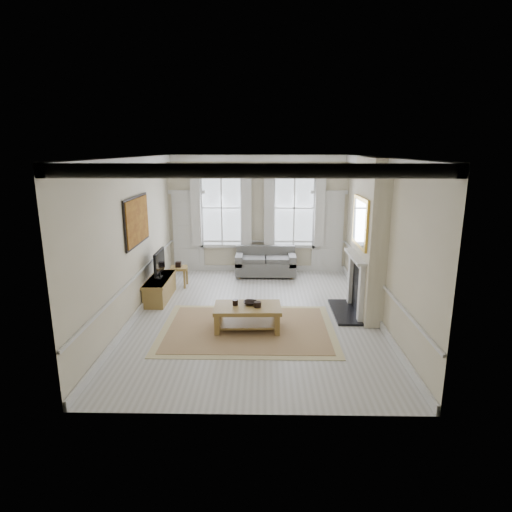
{
  "coord_description": "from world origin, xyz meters",
  "views": [
    {
      "loc": [
        0.18,
        -8.78,
        3.56
      ],
      "look_at": [
        0.01,
        0.4,
        1.25
      ],
      "focal_mm": 30.0,
      "sensor_mm": 36.0,
      "label": 1
    }
  ],
  "objects_px": {
    "sofa": "(266,263)",
    "coffee_table": "(248,310)",
    "side_table": "(179,271)",
    "tv_stand": "(160,288)"
  },
  "relations": [
    {
      "from": "sofa",
      "to": "coffee_table",
      "type": "bearing_deg",
      "value": -95.55
    },
    {
      "from": "side_table",
      "to": "coffee_table",
      "type": "height_order",
      "value": "side_table"
    },
    {
      "from": "coffee_table",
      "to": "tv_stand",
      "type": "relative_size",
      "value": 0.92
    },
    {
      "from": "side_table",
      "to": "tv_stand",
      "type": "bearing_deg",
      "value": -105.44
    },
    {
      "from": "coffee_table",
      "to": "tv_stand",
      "type": "height_order",
      "value": "tv_stand"
    },
    {
      "from": "sofa",
      "to": "side_table",
      "type": "bearing_deg",
      "value": -154.86
    },
    {
      "from": "tv_stand",
      "to": "coffee_table",
      "type": "bearing_deg",
      "value": -38.94
    },
    {
      "from": "coffee_table",
      "to": "side_table",
      "type": "bearing_deg",
      "value": 123.05
    },
    {
      "from": "sofa",
      "to": "tv_stand",
      "type": "relative_size",
      "value": 1.15
    },
    {
      "from": "sofa",
      "to": "tv_stand",
      "type": "xyz_separation_m",
      "value": [
        -2.57,
        -2.07,
        -0.08
      ]
    }
  ]
}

